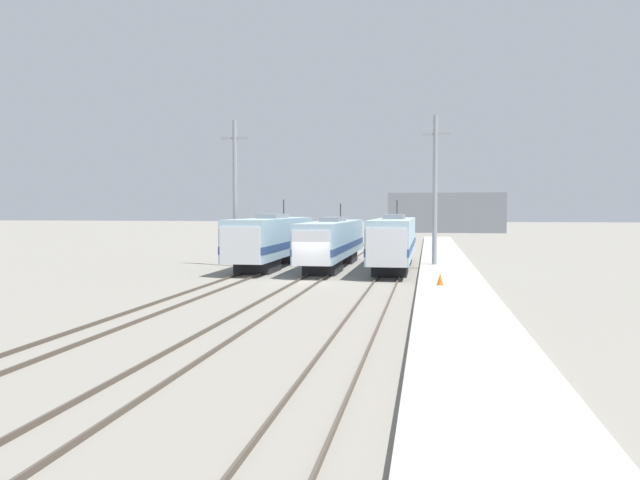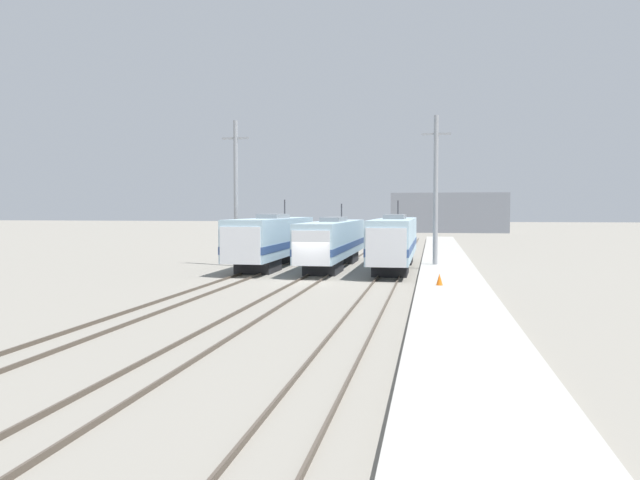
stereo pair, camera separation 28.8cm
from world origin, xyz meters
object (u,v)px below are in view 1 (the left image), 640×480
Objects in this scene: locomotive_center at (332,242)px; locomotive_far_right at (394,241)px; traffic_cone at (440,279)px; catenary_tower_right at (435,191)px; catenary_tower_left at (235,192)px; locomotive_far_left at (271,240)px.

locomotive_far_right is at bearing -2.07° from locomotive_center.
traffic_cone is at bearing -58.41° from locomotive_center.
catenary_tower_right reaches higher than locomotive_far_right.
locomotive_center is at bearing 121.59° from traffic_cone.
catenary_tower_left reaches higher than locomotive_center.
catenary_tower_right is at bearing 90.83° from traffic_cone.
catenary_tower_right is 14.44m from traffic_cone.
catenary_tower_left is (-12.88, 0.32, 3.88)m from locomotive_far_right.
locomotive_far_right is at bearing -1.42° from catenary_tower_left.
locomotive_far_left is at bearing -178.14° from locomotive_far_right.
locomotive_center is at bearing -178.96° from catenary_tower_right.
locomotive_far_left is 1.51× the size of catenary_tower_right.
locomotive_far_left is at bearing -177.16° from catenary_tower_right.
locomotive_far_right is at bearing -174.10° from catenary_tower_right.
catenary_tower_left reaches higher than locomotive_far_right.
locomotive_far_left reaches higher than traffic_cone.
locomotive_far_right is 1.62× the size of catenary_tower_left.
catenary_tower_right reaches higher than traffic_cone.
catenary_tower_left is (-8.02, 0.14, 3.98)m from locomotive_center.
locomotive_far_left is 5.03m from catenary_tower_left.
locomotive_far_right reaches higher than traffic_cone.
traffic_cone is at bearing -39.66° from catenary_tower_left.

